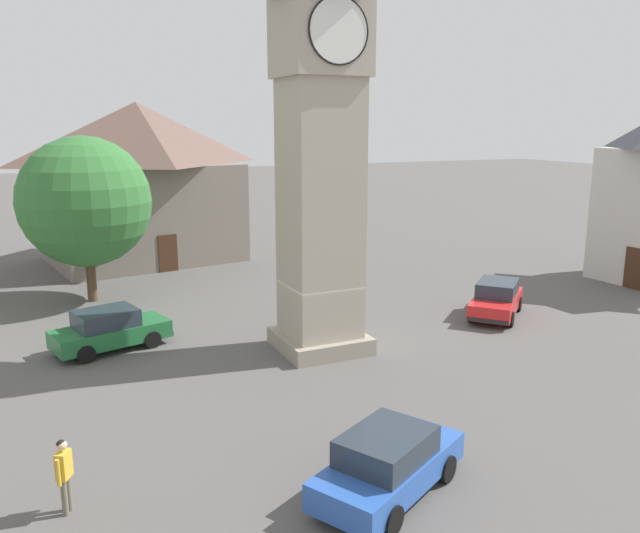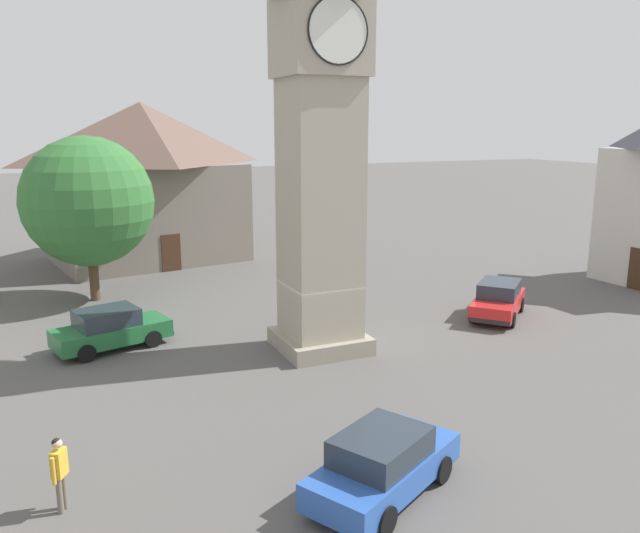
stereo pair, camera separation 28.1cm
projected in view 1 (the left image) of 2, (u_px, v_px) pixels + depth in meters
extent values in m
plane|color=#565451|center=(320.00, 348.00, 23.48)|extent=(200.00, 200.00, 0.00)
cube|color=gray|center=(320.00, 341.00, 23.42)|extent=(3.05, 3.05, 0.60)
cube|color=#ADA38E|center=(320.00, 211.00, 22.36)|extent=(2.44, 2.44, 9.04)
cube|color=#ADA38E|center=(320.00, 36.00, 21.08)|extent=(2.74, 2.74, 2.69)
cylinder|color=white|center=(303.00, 41.00, 22.32)|extent=(2.05, 0.04, 2.05)
torus|color=black|center=(303.00, 41.00, 22.33)|extent=(2.11, 0.06, 2.11)
cube|color=black|center=(303.00, 34.00, 22.30)|extent=(0.05, 0.02, 0.57)
cube|color=black|center=(311.00, 41.00, 22.48)|extent=(0.78, 0.02, 0.04)
cylinder|color=white|center=(339.00, 30.00, 19.84)|extent=(2.05, 0.04, 2.05)
torus|color=black|center=(339.00, 30.00, 19.83)|extent=(2.11, 0.06, 2.11)
cube|color=#2D5BB7|center=(389.00, 469.00, 14.15)|extent=(4.42, 3.42, 0.64)
cube|color=#28333D|center=(387.00, 447.00, 13.90)|extent=(2.59, 2.36, 0.64)
cylinder|color=black|center=(387.00, 448.00, 15.64)|extent=(0.67, 0.49, 0.64)
cylinder|color=black|center=(446.00, 468.00, 14.69)|extent=(0.67, 0.49, 0.64)
cylinder|color=black|center=(328.00, 493.00, 13.72)|extent=(0.67, 0.49, 0.64)
cylinder|color=black|center=(392.00, 520.00, 12.78)|extent=(0.67, 0.49, 0.64)
cube|color=black|center=(431.00, 443.00, 15.77)|extent=(0.89, 1.53, 0.16)
cube|color=#236B38|center=(111.00, 334.00, 23.29)|extent=(4.39, 2.67, 0.64)
cube|color=#28333D|center=(106.00, 319.00, 23.06)|extent=(2.42, 2.03, 0.64)
cylinder|color=black|center=(134.00, 329.00, 24.71)|extent=(0.67, 0.37, 0.64)
cylinder|color=black|center=(152.00, 339.00, 23.50)|extent=(0.67, 0.37, 0.64)
cylinder|color=black|center=(70.00, 342.00, 23.19)|extent=(0.67, 0.37, 0.64)
cylinder|color=black|center=(86.00, 354.00, 21.98)|extent=(0.67, 0.37, 0.64)
cube|color=black|center=(162.00, 329.00, 24.59)|extent=(0.53, 1.64, 0.16)
cube|color=red|center=(496.00, 303.00, 27.31)|extent=(4.21, 3.97, 0.64)
cube|color=#28333D|center=(497.00, 288.00, 27.31)|extent=(2.61, 2.55, 0.64)
cylinder|color=black|center=(511.00, 319.00, 25.96)|extent=(0.63, 0.59, 0.64)
cylinder|color=black|center=(471.00, 314.00, 26.60)|extent=(0.63, 0.59, 0.64)
cylinder|color=black|center=(519.00, 304.00, 28.14)|extent=(0.63, 0.59, 0.64)
cylinder|color=black|center=(482.00, 300.00, 28.78)|extent=(0.63, 0.59, 0.64)
cube|color=black|center=(488.00, 321.00, 25.56)|extent=(1.18, 1.34, 0.16)
cylinder|color=#706656|center=(69.00, 493.00, 13.56)|extent=(0.13, 0.13, 0.82)
cylinder|color=#706656|center=(65.00, 498.00, 13.39)|extent=(0.13, 0.13, 0.82)
cube|color=gold|center=(64.00, 465.00, 13.32)|extent=(0.37, 0.42, 0.60)
cylinder|color=gold|center=(69.00, 461.00, 13.56)|extent=(0.09, 0.09, 0.60)
cylinder|color=gold|center=(58.00, 473.00, 13.10)|extent=(0.09, 0.09, 0.60)
sphere|color=beige|center=(62.00, 445.00, 13.22)|extent=(0.22, 0.22, 0.22)
sphere|color=black|center=(61.00, 444.00, 13.22)|extent=(0.20, 0.20, 0.20)
cylinder|color=brown|center=(91.00, 274.00, 29.56)|extent=(0.44, 0.44, 2.60)
sphere|color=#337033|center=(85.00, 202.00, 28.82)|extent=(5.94, 5.94, 5.94)
cube|color=slate|center=(142.00, 212.00, 38.39)|extent=(11.53, 9.54, 5.80)
pyramid|color=brown|center=(137.00, 133.00, 37.36)|extent=(12.11, 10.02, 3.60)
cube|color=#422819|center=(168.00, 253.00, 35.55)|extent=(1.10, 0.25, 2.10)
cube|color=#422819|center=(635.00, 269.00, 31.77)|extent=(0.16, 1.10, 2.10)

